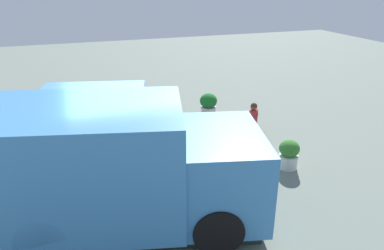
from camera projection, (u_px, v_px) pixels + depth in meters
ground_plane at (139, 191)px, 7.87m from camera, size 40.00×40.00×0.00m
food_truck at (121, 170)px, 6.52m from camera, size 3.71×5.23×2.31m
person_customer at (253, 121)px, 10.75m from camera, size 0.74×0.69×0.90m
planter_flowering_near at (289, 154)px, 8.68m from camera, size 0.49×0.49×0.73m
planter_flowering_far at (34, 139)px, 9.22m from camera, size 0.65×0.65×0.91m
planter_flowering_side at (208, 103)px, 12.14m from camera, size 0.58×0.58×0.71m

